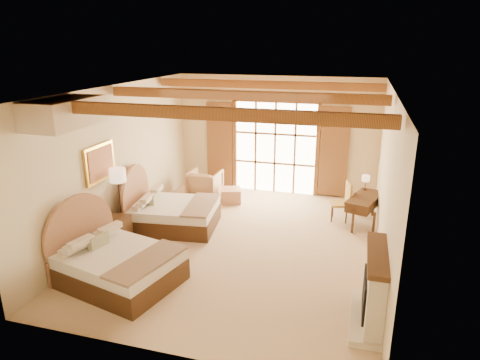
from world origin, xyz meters
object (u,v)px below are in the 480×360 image
(desk, at_px, (364,209))
(bed_near, at_px, (112,262))
(bed_far, at_px, (168,211))
(armchair, at_px, (205,184))
(nightstand, at_px, (114,233))

(desk, bearing_deg, bed_near, -120.10)
(bed_far, xyz_separation_m, armchair, (0.14, 2.02, 0.00))
(bed_far, height_order, desk, bed_far)
(bed_far, relative_size, nightstand, 3.11)
(bed_far, bearing_deg, desk, 10.67)
(bed_far, relative_size, desk, 1.53)
(bed_near, height_order, nightstand, bed_near)
(bed_near, height_order, desk, bed_near)
(armchair, bearing_deg, nightstand, 79.05)
(armchair, height_order, desk, armchair)
(bed_far, xyz_separation_m, nightstand, (-0.60, -1.29, -0.05))
(bed_near, distance_m, bed_far, 2.45)
(nightstand, bearing_deg, armchair, 73.20)
(bed_far, distance_m, armchair, 2.03)
(nightstand, xyz_separation_m, armchair, (0.73, 3.31, 0.05))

